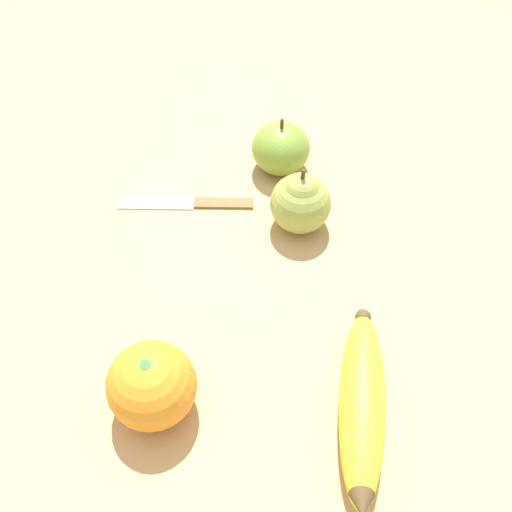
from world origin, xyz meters
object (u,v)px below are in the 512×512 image
object	(u,v)px
banana	(362,405)
paring_knife	(191,202)
pear	(301,201)
apple	(281,148)
orange	(152,385)

from	to	relation	value
banana	paring_knife	size ratio (longest dim) A/B	1.20
pear	apple	xyz separation A→B (m)	(0.10, -0.03, -0.01)
banana	paring_knife	xyz separation A→B (m)	(0.34, 0.01, -0.02)
orange	pear	size ratio (longest dim) A/B	0.93
orange	paring_knife	xyz separation A→B (m)	(0.22, -0.15, -0.04)
orange	apple	bearing A→B (deg)	-52.69
banana	apple	xyz separation A→B (m)	(0.33, -0.12, 0.01)
orange	pear	xyz separation A→B (m)	(0.12, -0.25, -0.00)
orange	pear	bearing A→B (deg)	-64.03
orange	apple	size ratio (longest dim) A/B	1.06
apple	pear	bearing A→B (deg)	160.21
apple	banana	bearing A→B (deg)	159.70
banana	apple	size ratio (longest dim) A/B	2.29
pear	orange	bearing A→B (deg)	115.97
banana	orange	size ratio (longest dim) A/B	2.17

